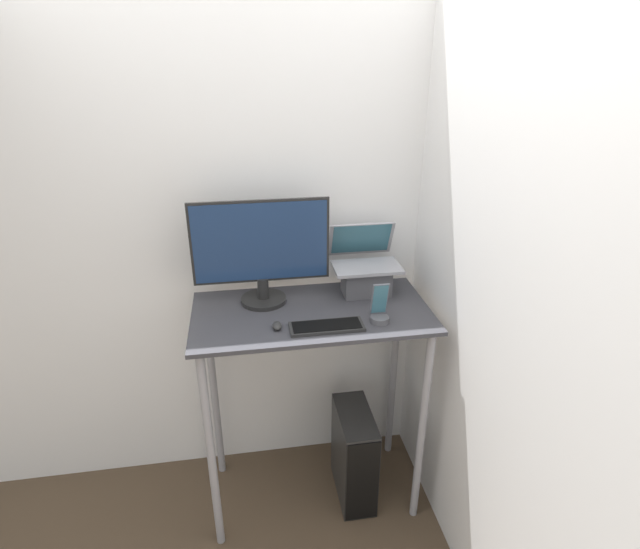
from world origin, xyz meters
name	(u,v)px	position (x,y,z in m)	size (l,w,h in m)	color
ground_plane	(321,535)	(0.00, 0.00, 0.00)	(12.00, 12.00, 0.00)	#473828
wall_back	(301,246)	(0.00, 0.65, 1.30)	(6.00, 0.05, 2.60)	silver
wall_side_right	(473,293)	(0.63, 0.00, 1.30)	(0.05, 6.00, 2.60)	silver
desk	(312,349)	(0.00, 0.28, 0.91)	(1.09, 0.56, 1.12)	#333338
laptop	(366,273)	(0.29, 0.43, 1.22)	(0.32, 0.27, 0.33)	#4C4C51
monitor	(261,253)	(-0.21, 0.41, 1.37)	(0.63, 0.21, 0.49)	black
keyboard	(327,326)	(0.04, 0.12, 1.13)	(0.32, 0.11, 0.02)	black
mouse	(277,326)	(-0.17, 0.15, 1.13)	(0.04, 0.06, 0.03)	#262626
cell_phone	(380,312)	(0.28, 0.14, 1.17)	(0.08, 0.08, 0.18)	#4C4C51
computer_tower	(354,454)	(0.22, 0.24, 0.26)	(0.17, 0.38, 0.52)	black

